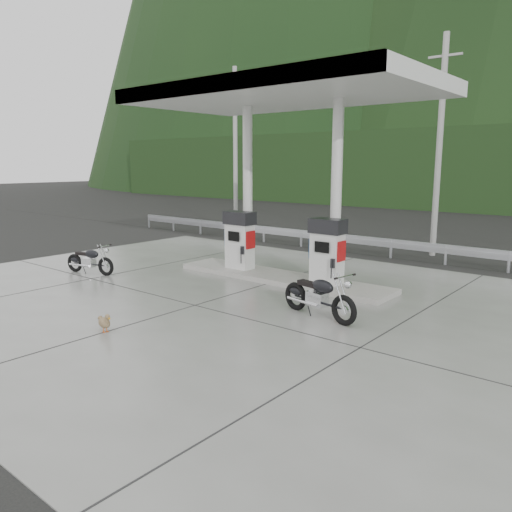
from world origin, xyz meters
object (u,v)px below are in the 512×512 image
Objects in this scene: motorcycle_left at (90,261)px; duck at (104,323)px; gas_pump_left at (240,240)px; gas_pump_right at (327,251)px; motorcycle_right at (319,297)px.

motorcycle_left reaches higher than duck.
gas_pump_left is 3.59× the size of duck.
gas_pump_right is 7.47m from motorcycle_left.
gas_pump_left is 0.89× the size of motorcycle_right.
gas_pump_left is at bearing 163.15° from motorcycle_right.
gas_pump_left is at bearing 27.36° from motorcycle_left.
gas_pump_left is 3.20m from gas_pump_right.
motorcycle_right reaches higher than duck.
gas_pump_right reaches higher than duck.
motorcycle_left is at bearing -155.37° from gas_pump_right.
gas_pump_left reaches higher than duck.
gas_pump_right is 1.03× the size of motorcycle_left.
gas_pump_left reaches higher than motorcycle_left.
duck is (-2.90, -3.65, -0.30)m from motorcycle_right.
motorcycle_right is 4.03× the size of duck.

